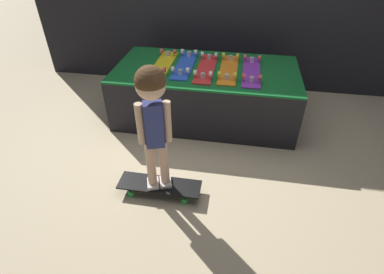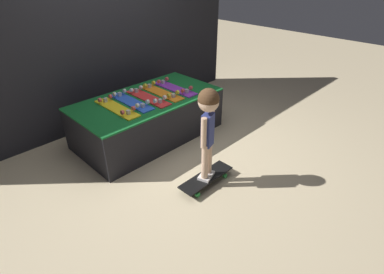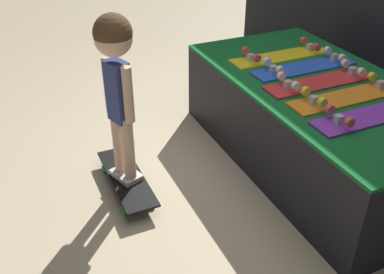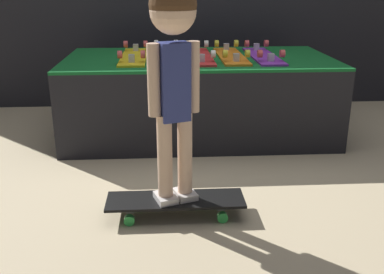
{
  "view_description": "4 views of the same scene",
  "coord_description": "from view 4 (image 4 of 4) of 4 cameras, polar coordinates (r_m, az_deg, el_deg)",
  "views": [
    {
      "loc": [
        0.36,
        -2.39,
        1.88
      ],
      "look_at": [
        -0.01,
        -0.26,
        0.29
      ],
      "focal_mm": 28.0,
      "sensor_mm": 36.0,
      "label": 1
    },
    {
      "loc": [
        -2.19,
        -2.43,
        2.18
      ],
      "look_at": [
        -0.04,
        -0.3,
        0.36
      ],
      "focal_mm": 28.0,
      "sensor_mm": 36.0,
      "label": 2
    },
    {
      "loc": [
        2.04,
        -1.25,
        1.8
      ],
      "look_at": [
        -0.09,
        -0.29,
        0.35
      ],
      "focal_mm": 42.0,
      "sensor_mm": 36.0,
      "label": 3
    },
    {
      "loc": [
        -0.25,
        -2.71,
        1.13
      ],
      "look_at": [
        -0.11,
        -0.35,
        0.29
      ],
      "focal_mm": 42.0,
      "sensor_mm": 36.0,
      "label": 4
    }
  ],
  "objects": [
    {
      "name": "skateboard_purple_on_rack",
      "position": [
        3.39,
        9.01,
        10.28
      ],
      "size": [
        0.18,
        0.76,
        0.09
      ],
      "color": "purple",
      "rests_on": "display_rack"
    },
    {
      "name": "skateboard_blue_on_rack",
      "position": [
        3.36,
        -3.26,
        10.41
      ],
      "size": [
        0.18,
        0.76,
        0.09
      ],
      "color": "blue",
      "rests_on": "display_rack"
    },
    {
      "name": "skateboard_on_floor",
      "position": [
        2.28,
        -2.1,
        -8.2
      ],
      "size": [
        0.69,
        0.2,
        0.09
      ],
      "color": "black",
      "rests_on": "ground_plane"
    },
    {
      "name": "display_rack",
      "position": [
        3.41,
        0.83,
        5.24
      ],
      "size": [
        1.95,
        1.02,
        0.59
      ],
      "color": "black",
      "rests_on": "ground_plane"
    },
    {
      "name": "skateboard_yellow_on_rack",
      "position": [
        3.34,
        -7.38,
        10.22
      ],
      "size": [
        0.18,
        0.76,
        0.09
      ],
      "color": "yellow",
      "rests_on": "display_rack"
    },
    {
      "name": "skateboard_orange_on_rack",
      "position": [
        3.36,
        4.95,
        10.37
      ],
      "size": [
        0.18,
        0.76,
        0.09
      ],
      "color": "orange",
      "rests_on": "display_rack"
    },
    {
      "name": "child",
      "position": [
        2.04,
        -2.36,
        10.64
      ],
      "size": [
        0.24,
        0.21,
        1.04
      ],
      "rotation": [
        0.0,
        0.0,
        0.32
      ],
      "color": "silver",
      "rests_on": "skateboard_on_floor"
    },
    {
      "name": "skateboard_red_on_rack",
      "position": [
        3.32,
        0.88,
        10.33
      ],
      "size": [
        0.18,
        0.76,
        0.09
      ],
      "color": "red",
      "rests_on": "display_rack"
    },
    {
      "name": "ground_plane",
      "position": [
        2.95,
        1.66,
        -3.11
      ],
      "size": [
        16.0,
        16.0,
        0.0
      ],
      "primitive_type": "plane",
      "color": "beige"
    }
  ]
}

